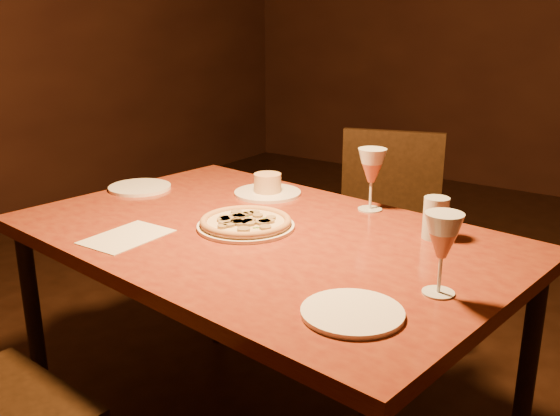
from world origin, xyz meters
The scene contains 10 objects.
dining_table centered at (-0.25, -0.29, 0.72)m, with size 1.58×1.12×0.79m.
chair_far centered at (-0.30, 0.67, 0.52)m, with size 0.55×0.55×0.91m.
pizza_plate centered at (-0.31, -0.29, 0.80)m, with size 0.29×0.29×0.03m.
ramekin_saucer centered at (-0.46, 0.04, 0.81)m, with size 0.24×0.24×0.08m.
wine_glass_far centered at (-0.08, 0.09, 0.89)m, with size 0.09×0.09×0.20m, color #B4664B, non-canonical shape.
wine_glass_right centered at (0.34, -0.39, 0.88)m, with size 0.09×0.09×0.19m, color #B4664B, non-canonical shape.
water_tumbler centered at (0.19, -0.05, 0.85)m, with size 0.07×0.07×0.12m, color #B3BEC4.
side_plate_left centered at (-0.89, -0.17, 0.79)m, with size 0.23×0.23×0.01m, color white.
side_plate_near centered at (0.22, -0.60, 0.79)m, with size 0.22×0.22×0.01m, color white.
menu_card centered at (-0.54, -0.55, 0.79)m, with size 0.16×0.24×0.00m, color beige.
Camera 1 is at (0.78, -1.68, 1.40)m, focal length 40.00 mm.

